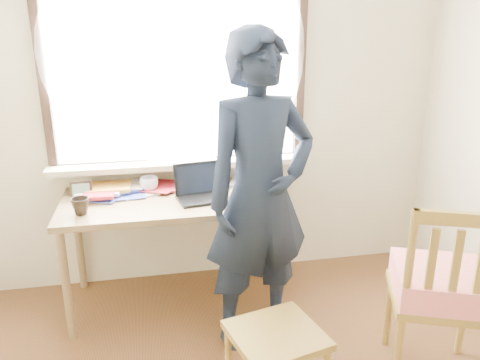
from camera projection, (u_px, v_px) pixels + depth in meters
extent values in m
cube|color=beige|center=(207.00, 109.00, 3.36)|extent=(3.50, 0.02, 2.60)
cube|color=white|center=(177.00, 67.00, 3.22)|extent=(1.70, 0.01, 1.30)
cube|color=black|center=(182.00, 162.00, 3.41)|extent=(1.82, 0.06, 0.06)
cube|color=black|center=(42.00, 69.00, 3.04)|extent=(0.06, 0.06, 1.30)
cube|color=black|center=(300.00, 65.00, 3.37)|extent=(0.06, 0.06, 1.30)
cube|color=beige|center=(182.00, 164.00, 3.34)|extent=(1.85, 0.20, 0.04)
cube|color=white|center=(178.00, 52.00, 3.12)|extent=(1.95, 0.02, 1.65)
cube|color=olive|center=(172.00, 201.00, 3.13)|extent=(1.45, 0.72, 0.04)
cylinder|color=olive|center=(66.00, 286.00, 2.83)|extent=(0.05, 0.05, 0.73)
cylinder|color=olive|center=(79.00, 242.00, 3.41)|extent=(0.05, 0.05, 0.73)
cylinder|color=olive|center=(280.00, 265.00, 3.09)|extent=(0.05, 0.05, 0.73)
cylinder|color=olive|center=(258.00, 227.00, 3.66)|extent=(0.05, 0.05, 0.73)
cube|color=black|center=(203.00, 199.00, 3.08)|extent=(0.36, 0.28, 0.02)
cube|color=black|center=(198.00, 178.00, 3.15)|extent=(0.33, 0.12, 0.22)
cube|color=black|center=(198.00, 178.00, 3.15)|extent=(0.29, 0.10, 0.18)
cube|color=black|center=(204.00, 199.00, 3.07)|extent=(0.31, 0.18, 0.00)
imported|color=white|center=(149.00, 184.00, 3.24)|extent=(0.15, 0.15, 0.10)
imported|color=black|center=(81.00, 206.00, 2.83)|extent=(0.16, 0.16, 0.10)
ellipsoid|color=black|center=(237.00, 196.00, 3.10)|extent=(0.10, 0.07, 0.04)
cube|color=white|center=(137.00, 192.00, 3.22)|extent=(0.30, 0.32, 0.01)
cube|color=gold|center=(101.00, 196.00, 3.14)|extent=(0.34, 0.32, 0.01)
cube|color=#3245A3|center=(110.00, 191.00, 3.19)|extent=(0.25, 0.24, 0.02)
cube|color=gold|center=(106.00, 187.00, 3.28)|extent=(0.30, 0.25, 0.01)
cube|color=#A31E29|center=(164.00, 190.00, 3.19)|extent=(0.24, 0.31, 0.02)
cube|color=white|center=(141.00, 192.00, 3.15)|extent=(0.31, 0.31, 0.01)
cube|color=white|center=(132.00, 189.00, 3.21)|extent=(0.35, 0.36, 0.01)
cube|color=gold|center=(121.00, 193.00, 3.12)|extent=(0.26, 0.28, 0.00)
cube|color=white|center=(126.00, 188.00, 3.20)|extent=(0.34, 0.30, 0.02)
cube|color=#A31E29|center=(106.00, 186.00, 3.24)|extent=(0.32, 0.31, 0.00)
imported|color=white|center=(102.00, 192.00, 3.20)|extent=(0.29, 0.33, 0.03)
imported|color=white|center=(231.00, 181.00, 3.43)|extent=(0.25, 0.28, 0.02)
cube|color=black|center=(81.00, 191.00, 3.09)|extent=(0.14, 0.02, 0.11)
cube|color=#4B7A36|center=(81.00, 191.00, 3.09)|extent=(0.11, 0.01, 0.08)
cube|color=olive|center=(276.00, 335.00, 2.30)|extent=(0.51, 0.50, 0.04)
cylinder|color=olive|center=(289.00, 342.00, 2.59)|extent=(0.03, 0.03, 0.40)
cube|color=olive|center=(438.00, 297.00, 2.52)|extent=(0.62, 0.61, 0.04)
cylinder|color=olive|center=(463.00, 319.00, 2.74)|extent=(0.04, 0.04, 0.45)
cylinder|color=olive|center=(388.00, 312.00, 2.82)|extent=(0.04, 0.04, 0.45)
cylinder|color=olive|center=(397.00, 355.00, 2.44)|extent=(0.04, 0.04, 0.45)
cylinder|color=olive|center=(410.00, 263.00, 2.26)|extent=(0.04, 0.04, 0.55)
cube|color=olive|center=(463.00, 219.00, 2.15)|extent=(0.43, 0.20, 0.07)
cube|color=olive|center=(479.00, 275.00, 2.22)|extent=(0.04, 0.03, 0.44)
cube|color=olive|center=(455.00, 273.00, 2.24)|extent=(0.04, 0.03, 0.44)
cube|color=olive|center=(430.00, 271.00, 2.26)|extent=(0.04, 0.03, 0.44)
cube|color=red|center=(440.00, 282.00, 2.49)|extent=(0.60, 0.60, 0.14)
imported|color=black|center=(260.00, 195.00, 2.69)|extent=(0.78, 0.61, 1.88)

